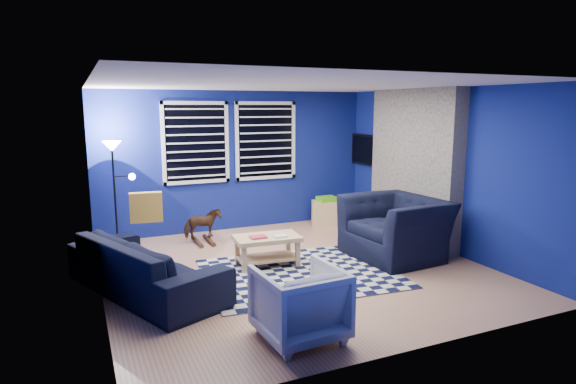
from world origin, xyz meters
The scene contains 18 objects.
floor centered at (0.00, 0.00, 0.00)m, with size 5.00×5.00×0.00m, color tan.
ceiling centered at (0.00, 0.00, 2.50)m, with size 5.00×5.00×0.00m, color white.
wall_back centered at (0.00, 2.50, 1.25)m, with size 5.00×5.00×0.00m, color navy.
wall_left centered at (-2.50, 0.00, 1.25)m, with size 5.00×5.00×0.00m, color navy.
wall_right centered at (2.50, 0.00, 1.25)m, with size 5.00×5.00×0.00m, color navy.
fireplace centered at (2.36, 0.50, 1.20)m, with size 0.65×2.00×2.50m.
window_left centered at (-0.75, 2.46, 1.60)m, with size 1.17×0.06×1.42m.
window_right centered at (0.55, 2.46, 1.60)m, with size 1.17×0.06×1.42m.
tv centered at (2.45, 2.00, 1.40)m, with size 0.07×1.00×0.58m.
rug centered at (-0.03, -0.22, 0.01)m, with size 2.50×2.00×0.02m, color black.
sofa centered at (-2.00, -0.04, 0.34)m, with size 0.90×2.30×0.67m, color black.
armchair_big centered at (1.59, -0.12, 0.45)m, with size 1.20×1.37×0.89m, color black.
armchair_bent centered at (-0.81, -1.86, 0.36)m, with size 0.77×0.79×0.72m, color gray.
rocking_horse centered at (-0.84, 1.78, 0.32)m, with size 0.59×0.27×0.50m, color #432215.
coffee_table centered at (-0.30, 0.27, 0.31)m, with size 0.95×0.59×0.45m.
cabinet centered at (1.61, 2.05, 0.24)m, with size 0.65×0.56×0.55m.
floor_lamp centered at (-2.13, 2.05, 1.39)m, with size 0.46×0.28×1.70m.
throw_pillow centered at (-1.85, 0.80, 0.88)m, with size 0.43×0.13×0.41m, color gold.
Camera 1 is at (-2.68, -5.79, 2.21)m, focal length 30.00 mm.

